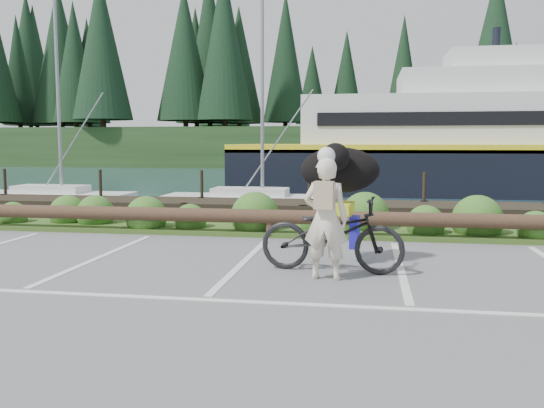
{
  "coord_description": "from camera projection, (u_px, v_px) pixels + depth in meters",
  "views": [
    {
      "loc": [
        2.05,
        -7.4,
        2.02
      ],
      "look_at": [
        0.63,
        1.1,
        1.1
      ],
      "focal_mm": 38.0,
      "sensor_mm": 36.0,
      "label": 1
    }
  ],
  "objects": [
    {
      "name": "harbor_backdrop",
      "position": [
        356.0,
        156.0,
        84.76
      ],
      "size": [
        170.0,
        160.0,
        30.0
      ],
      "color": "#1B3843",
      "rests_on": "ground"
    },
    {
      "name": "vegetation_strip",
      "position": [
        275.0,
        230.0,
        13.0
      ],
      "size": [
        34.0,
        1.6,
        0.1
      ],
      "primitive_type": "cube",
      "color": "#3D5B21",
      "rests_on": "ground"
    },
    {
      "name": "ground",
      "position": [
        213.0,
        292.0,
        7.81
      ],
      "size": [
        72.0,
        72.0,
        0.0
      ],
      "primitive_type": "plane",
      "color": "#5D5D5F"
    },
    {
      "name": "cyclist",
      "position": [
        326.0,
        219.0,
        8.46
      ],
      "size": [
        0.7,
        0.5,
        1.81
      ],
      "primitive_type": "imported",
      "rotation": [
        0.0,
        0.0,
        3.03
      ],
      "color": "silver",
      "rests_on": "ground"
    },
    {
      "name": "bicycle",
      "position": [
        332.0,
        234.0,
        9.0
      ],
      "size": [
        2.33,
        1.03,
        1.19
      ],
      "primitive_type": "imported",
      "rotation": [
        0.0,
        0.0,
        1.46
      ],
      "color": "black",
      "rests_on": "ground"
    },
    {
      "name": "dog",
      "position": [
        340.0,
        170.0,
        9.59
      ],
      "size": [
        0.78,
        1.38,
        0.76
      ],
      "primitive_type": "ellipsoid",
      "rotation": [
        0.0,
        0.0,
        1.46
      ],
      "color": "black",
      "rests_on": "bicycle"
    },
    {
      "name": "log_rail",
      "position": [
        270.0,
        237.0,
        12.32
      ],
      "size": [
        32.0,
        0.3,
        0.6
      ],
      "primitive_type": null,
      "color": "#443021",
      "rests_on": "ground"
    }
  ]
}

